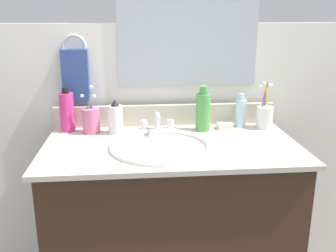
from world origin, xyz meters
name	(u,v)px	position (x,y,z in m)	size (l,w,h in m)	color
vanity_cabinet	(171,245)	(0.00, 0.00, 0.42)	(0.92, 0.48, 0.85)	#382316
countertop	(171,146)	(0.00, 0.00, 0.86)	(0.96, 0.53, 0.02)	beige
backsplash	(166,115)	(0.00, 0.25, 0.91)	(0.96, 0.02, 0.09)	beige
back_wall	(165,165)	(0.00, 0.31, 0.65)	(2.06, 0.04, 1.30)	white
mirror_panel	(188,19)	(0.10, 0.29, 1.32)	(0.60, 0.01, 0.56)	#B2BCC6
towel_ring	(74,46)	(-0.38, 0.29, 1.21)	(0.10, 0.10, 0.01)	silver
hand_towel	(75,76)	(-0.38, 0.27, 1.09)	(0.11, 0.04, 0.22)	#334C8C
sink_basin	(161,155)	(-0.04, -0.04, 0.84)	(0.38, 0.38, 0.11)	white
faucet	(157,125)	(-0.04, 0.16, 0.90)	(0.16, 0.10, 0.08)	silver
bottle_lotion_white	(115,118)	(-0.21, 0.15, 0.93)	(0.06, 0.06, 0.14)	white
bottle_soap_pink	(67,112)	(-0.41, 0.20, 0.95)	(0.06, 0.06, 0.18)	#D8338C
bottle_toner_green	(203,111)	(0.15, 0.16, 0.95)	(0.06, 0.06, 0.19)	#4C9E4C
bottle_gel_clear	(241,112)	(0.32, 0.20, 0.93)	(0.05, 0.05, 0.15)	silver
cup_white_ceramic	(264,116)	(0.42, 0.17, 0.92)	(0.07, 0.07, 0.20)	white
cup_pink	(91,120)	(-0.31, 0.17, 0.92)	(0.07, 0.07, 0.20)	#D16693
soap_bar	(225,126)	(0.25, 0.17, 0.88)	(0.06, 0.04, 0.02)	white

